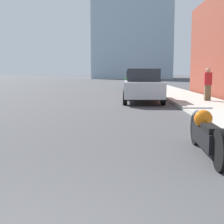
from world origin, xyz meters
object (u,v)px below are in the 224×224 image
object	(u,v)px
parked_car_silver	(143,86)
pedestrian	(208,84)
parked_car_green	(134,80)
motorcycle	(206,133)

from	to	relation	value
parked_car_silver	pedestrian	world-z (taller)	pedestrian
parked_car_green	motorcycle	bearing A→B (deg)	-89.17
parked_car_green	pedestrian	xyz separation A→B (m)	(3.05, -13.22, 0.13)
parked_car_silver	pedestrian	xyz separation A→B (m)	(3.18, -0.56, 0.11)
motorcycle	parked_car_silver	world-z (taller)	parked_car_silver
motorcycle	pedestrian	xyz separation A→B (m)	(2.74, 9.87, 0.56)
parked_car_silver	parked_car_green	xyz separation A→B (m)	(0.13, 12.66, -0.02)
parked_car_silver	pedestrian	size ratio (longest dim) A/B	2.82
motorcycle	pedestrian	bearing A→B (deg)	76.27
parked_car_silver	parked_car_green	size ratio (longest dim) A/B	1.18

